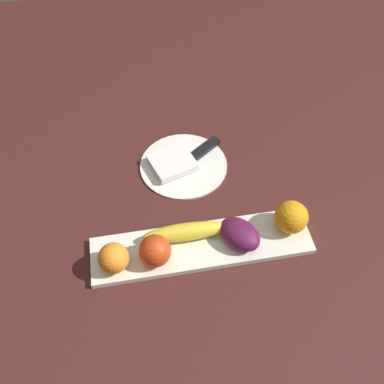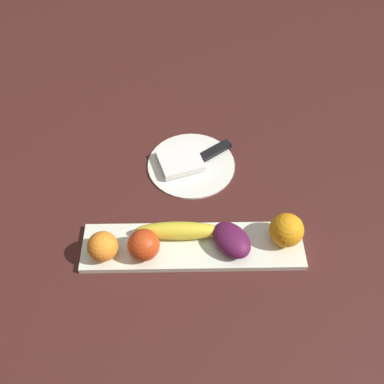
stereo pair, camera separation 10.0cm
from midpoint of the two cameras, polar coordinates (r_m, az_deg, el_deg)
name	(u,v)px [view 2 (the right image)]	position (r m, az deg, el deg)	size (l,w,h in m)	color
ground_plane	(203,262)	(0.95, 4.51, -9.28)	(2.40, 2.40, 0.00)	#421C19
fruit_tray	(193,247)	(0.96, 3.12, -7.31)	(0.48, 0.12, 0.01)	white
apple	(144,245)	(0.91, -3.20, -7.12)	(0.07, 0.07, 0.07)	#C73D15
banana	(179,231)	(0.95, 1.31, -5.27)	(0.19, 0.04, 0.04)	yellow
orange_near_apple	(287,230)	(0.96, 15.16, -5.01)	(0.07, 0.07, 0.07)	orange
orange_near_banana	(103,246)	(0.92, -8.53, -7.24)	(0.06, 0.06, 0.06)	orange
grape_bunch	(231,240)	(0.94, 8.21, -6.41)	(0.10, 0.07, 0.05)	#54163E
dinner_plate	(191,164)	(1.11, 2.48, 3.51)	(0.22, 0.22, 0.01)	white
folded_napkin	(180,161)	(1.09, 1.06, 3.95)	(0.10, 0.09, 0.02)	white
knife	(211,153)	(1.12, 5.02, 4.90)	(0.16, 0.12, 0.01)	silver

